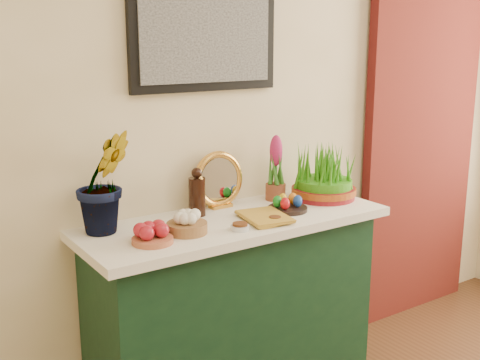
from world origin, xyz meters
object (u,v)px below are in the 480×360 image
(mirror, at_px, (219,180))
(hyacinth_green, at_px, (104,165))
(book, at_px, (245,219))
(sideboard, at_px, (234,314))
(wheatgrass_sabzeh, at_px, (324,176))

(mirror, bearing_deg, hyacinth_green, -174.12)
(mirror, bearing_deg, book, -98.00)
(sideboard, relative_size, hyacinth_green, 2.33)
(hyacinth_green, bearing_deg, mirror, 5.50)
(hyacinth_green, height_order, book, hyacinth_green)
(hyacinth_green, bearing_deg, book, -22.16)
(sideboard, distance_m, wheatgrass_sabzeh, 0.80)
(sideboard, distance_m, book, 0.49)
(hyacinth_green, height_order, wheatgrass_sabzeh, hyacinth_green)
(wheatgrass_sabzeh, bearing_deg, mirror, 162.62)
(mirror, height_order, wheatgrass_sabzeh, mirror)
(hyacinth_green, xyz_separation_m, wheatgrass_sabzeh, (1.09, -0.10, -0.17))
(sideboard, relative_size, wheatgrass_sabzeh, 4.08)
(hyacinth_green, bearing_deg, wheatgrass_sabzeh, -5.63)
(book, distance_m, wheatgrass_sabzeh, 0.57)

